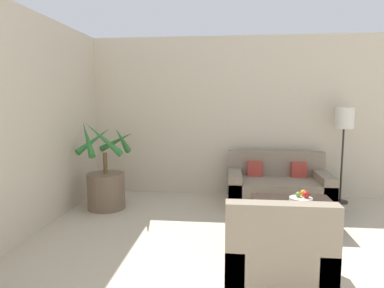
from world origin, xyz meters
name	(u,v)px	position (x,y,z in m)	size (l,w,h in m)	color
wall_back	(281,117)	(0.00, 6.46, 1.35)	(8.05, 0.06, 2.70)	beige
potted_palm	(106,183)	(-2.71, 5.43, 0.40)	(0.87, 0.85, 1.35)	brown
sofa_loveseat	(278,188)	(-0.10, 5.89, 0.27)	(1.54, 0.87, 0.80)	gray
floor_lamp	(344,124)	(0.92, 6.11, 1.26)	(0.29, 0.29, 1.52)	#2D2823
coffee_table	(292,203)	(-0.07, 4.85, 0.34)	(0.98, 0.55, 0.39)	black
fruit_bowl	(301,199)	(0.02, 4.77, 0.41)	(0.28, 0.28, 0.05)	beige
apple_red	(306,195)	(0.08, 4.76, 0.48)	(0.08, 0.08, 0.08)	red
apple_green	(298,194)	(-0.01, 4.80, 0.47)	(0.07, 0.07, 0.07)	olive
orange_fruit	(303,193)	(0.07, 4.86, 0.48)	(0.08, 0.08, 0.08)	orange
armchair	(276,254)	(-0.45, 3.49, 0.27)	(0.89, 0.77, 0.82)	gray
ottoman	(272,233)	(-0.39, 4.23, 0.18)	(0.54, 0.50, 0.37)	gray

